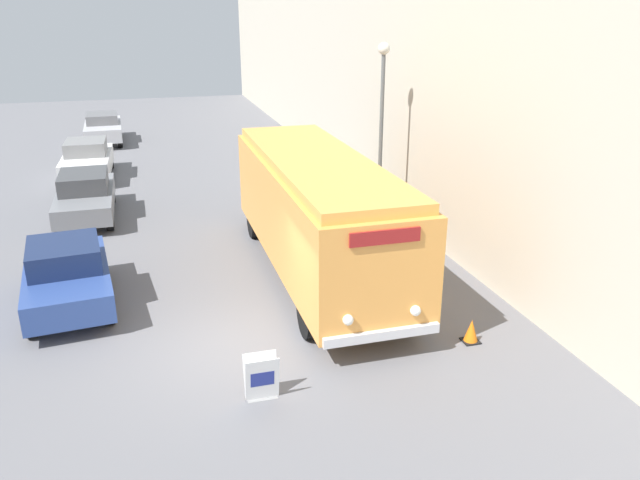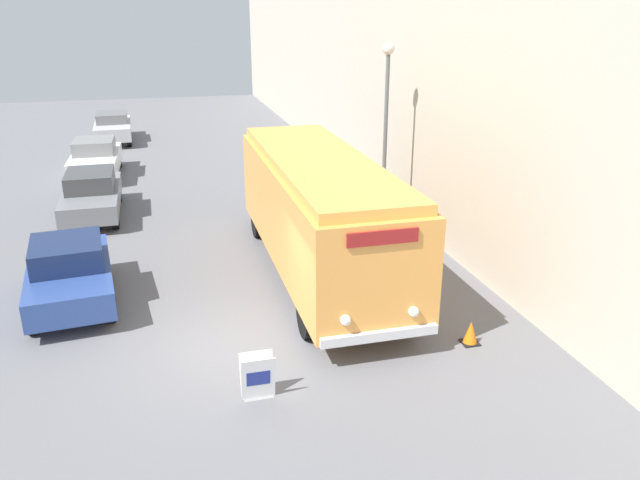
{
  "view_description": "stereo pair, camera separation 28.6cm",
  "coord_description": "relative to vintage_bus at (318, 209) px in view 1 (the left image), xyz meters",
  "views": [
    {
      "loc": [
        -1.46,
        -11.55,
        6.77
      ],
      "look_at": [
        2.14,
        1.02,
        1.86
      ],
      "focal_mm": 35.0,
      "sensor_mm": 36.0,
      "label": 1
    },
    {
      "loc": [
        -1.19,
        -11.62,
        6.77
      ],
      "look_at": [
        2.14,
        1.02,
        1.86
      ],
      "focal_mm": 35.0,
      "sensor_mm": 36.0,
      "label": 2
    }
  ],
  "objects": [
    {
      "name": "ground_plane",
      "position": [
        -2.74,
        -3.35,
        -1.82
      ],
      "size": [
        80.0,
        80.0,
        0.0
      ],
      "primitive_type": "plane",
      "color": "slate"
    },
    {
      "name": "building_wall_right",
      "position": [
        4.11,
        6.65,
        2.14
      ],
      "size": [
        0.3,
        60.0,
        7.91
      ],
      "color": "beige",
      "rests_on": "ground_plane"
    },
    {
      "name": "vintage_bus",
      "position": [
        0.0,
        0.0,
        0.0
      ],
      "size": [
        2.58,
        9.48,
        3.19
      ],
      "color": "black",
      "rests_on": "ground_plane"
    },
    {
      "name": "sign_board",
      "position": [
        -2.55,
        -5.26,
        -1.39
      ],
      "size": [
        0.62,
        0.34,
        0.89
      ],
      "color": "gray",
      "rests_on": "ground_plane"
    },
    {
      "name": "streetlamp",
      "position": [
        2.84,
        2.88,
        2.0
      ],
      "size": [
        0.36,
        0.36,
        5.79
      ],
      "color": "#595E60",
      "rests_on": "ground_plane"
    },
    {
      "name": "parked_car_near",
      "position": [
        -6.25,
        -0.2,
        -1.03
      ],
      "size": [
        2.27,
        4.18,
        1.56
      ],
      "rotation": [
        0.0,
        0.0,
        0.1
      ],
      "color": "black",
      "rests_on": "ground_plane"
    },
    {
      "name": "parked_car_mid",
      "position": [
        -6.26,
        6.76,
        -1.04
      ],
      "size": [
        1.83,
        4.55,
        1.54
      ],
      "rotation": [
        0.0,
        0.0,
        0.01
      ],
      "color": "black",
      "rests_on": "ground_plane"
    },
    {
      "name": "parked_car_far",
      "position": [
        -6.52,
        12.32,
        -1.03
      ],
      "size": [
        1.97,
        4.36,
        1.56
      ],
      "rotation": [
        0.0,
        0.0,
        -0.02
      ],
      "color": "black",
      "rests_on": "ground_plane"
    },
    {
      "name": "parked_car_distant",
      "position": [
        -6.16,
        19.78,
        -1.03
      ],
      "size": [
        1.94,
        4.66,
        1.5
      ],
      "rotation": [
        0.0,
        0.0,
        0.03
      ],
      "color": "black",
      "rests_on": "ground_plane"
    },
    {
      "name": "traffic_cone",
      "position": [
        2.16,
        -4.45,
        -1.56
      ],
      "size": [
        0.36,
        0.36,
        0.52
      ],
      "color": "black",
      "rests_on": "ground_plane"
    }
  ]
}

